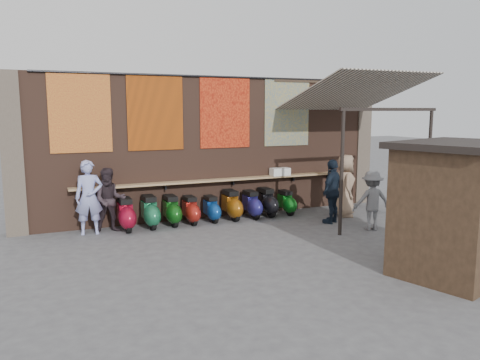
{
  "coord_description": "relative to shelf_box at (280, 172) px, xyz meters",
  "views": [
    {
      "loc": [
        -4.7,
        -9.9,
        3.05
      ],
      "look_at": [
        0.19,
        1.2,
        1.25
      ],
      "focal_mm": 35.0,
      "sensor_mm": 36.0,
      "label": 1
    }
  ],
  "objects": [
    {
      "name": "scooter_stool_5",
      "position": [
        -1.7,
        -0.3,
        -0.82
      ],
      "size": [
        0.39,
        0.87,
        0.83
      ],
      "primitive_type": null,
      "color": "#81460B",
      "rests_on": "ground"
    },
    {
      "name": "brick_wall",
      "position": [
        -1.98,
        0.4,
        0.76
      ],
      "size": [
        10.0,
        0.4,
        4.0
      ],
      "primitive_type": "cube",
      "color": "brown",
      "rests_on": "ground"
    },
    {
      "name": "awning_post_left",
      "position": [
        0.12,
        -2.9,
        0.31
      ],
      "size": [
        0.09,
        0.09,
        3.1
      ],
      "primitive_type": "cylinder",
      "color": "black",
      "rests_on": "ground"
    },
    {
      "name": "eating_counter",
      "position": [
        -1.98,
        0.03,
        -0.14
      ],
      "size": [
        8.0,
        0.32,
        0.05
      ],
      "primitive_type": "cube",
      "color": "#9E7A51",
      "rests_on": "brick_wall"
    },
    {
      "name": "market_stall",
      "position": [
        0.45,
        -6.05,
        -0.05
      ],
      "size": [
        2.58,
        2.22,
        2.37
      ],
      "primitive_type": "cube",
      "rotation": [
        0.0,
        0.0,
        0.3
      ],
      "color": "black",
      "rests_on": "ground"
    },
    {
      "name": "ground",
      "position": [
        -1.98,
        -2.3,
        -1.24
      ],
      "size": [
        70.0,
        70.0,
        0.0
      ],
      "primitive_type": "plane",
      "color": "#474749",
      "rests_on": "ground"
    },
    {
      "name": "scooter_stool_1",
      "position": [
        -4.02,
        -0.29,
        -0.82
      ],
      "size": [
        0.4,
        0.88,
        0.84
      ],
      "primitive_type": null,
      "color": "#196640",
      "rests_on": "ground"
    },
    {
      "name": "pier_right",
      "position": [
        3.22,
        0.4,
        0.76
      ],
      "size": [
        0.5,
        0.5,
        4.0
      ],
      "primitive_type": "cube",
      "color": "#4C4238",
      "rests_on": "ground"
    },
    {
      "name": "diner_right",
      "position": [
        -5.03,
        -0.3,
        -0.42
      ],
      "size": [
        0.85,
        0.69,
        1.64
      ],
      "primitive_type": "imported",
      "rotation": [
        0.0,
        0.0,
        -0.09
      ],
      "color": "#2D2328",
      "rests_on": "ground"
    },
    {
      "name": "awning_header",
      "position": [
        1.52,
        -2.9,
        1.84
      ],
      "size": [
        3.0,
        0.08,
        0.08
      ],
      "primitive_type": "cube",
      "color": "black",
      "rests_on": "awning_post_left"
    },
    {
      "name": "awning_post_right",
      "position": [
        2.92,
        -2.9,
        0.31
      ],
      "size": [
        0.09,
        0.09,
        3.1
      ],
      "primitive_type": "cylinder",
      "color": "black",
      "rests_on": "ground"
    },
    {
      "name": "scooter_stool_6",
      "position": [
        -1.09,
        -0.32,
        -0.85
      ],
      "size": [
        0.37,
        0.81,
        0.77
      ],
      "primitive_type": null,
      "color": "navy",
      "rests_on": "ground"
    },
    {
      "name": "stall_shelf",
      "position": [
        0.2,
        -5.24,
        -0.37
      ],
      "size": [
        1.77,
        0.63,
        0.06
      ],
      "primitive_type": "cube",
      "rotation": [
        0.0,
        0.0,
        0.3
      ],
      "color": "#473321",
      "rests_on": "market_stall"
    },
    {
      "name": "shopper_grey",
      "position": [
        1.16,
        -2.79,
        -0.47
      ],
      "size": [
        1.11,
        0.82,
        1.53
      ],
      "primitive_type": "imported",
      "rotation": [
        0.0,
        0.0,
        2.86
      ],
      "color": "slate",
      "rests_on": "ground"
    },
    {
      "name": "pier_left",
      "position": [
        -7.18,
        0.4,
        0.76
      ],
      "size": [
        0.5,
        0.5,
        4.0
      ],
      "primitive_type": "cube",
      "color": "#4C4238",
      "rests_on": "ground"
    },
    {
      "name": "awning_ledger",
      "position": [
        1.52,
        0.19,
        2.71
      ],
      "size": [
        3.3,
        0.08,
        0.12
      ],
      "primitive_type": "cube",
      "color": "#33261C",
      "rests_on": "brick_wall"
    },
    {
      "name": "shopper_tan",
      "position": [
        1.48,
        -1.22,
        -0.34
      ],
      "size": [
        0.9,
        1.04,
        1.8
      ],
      "primitive_type": "imported",
      "rotation": [
        0.0,
        0.0,
        1.11
      ],
      "color": "#96785F",
      "rests_on": "ground"
    },
    {
      "name": "diner_left",
      "position": [
        -5.52,
        -0.3,
        -0.31
      ],
      "size": [
        0.71,
        0.5,
        1.85
      ],
      "primitive_type": "imported",
      "rotation": [
        0.0,
        0.0,
        -0.09
      ],
      "color": "#939CD7",
      "rests_on": "ground"
    },
    {
      "name": "scooter_stool_0",
      "position": [
        -4.65,
        -0.33,
        -0.82
      ],
      "size": [
        0.4,
        0.88,
        0.84
      ],
      "primitive_type": null,
      "color": "maroon",
      "rests_on": "ground"
    },
    {
      "name": "scooter_stool_8",
      "position": [
        0.05,
        -0.31,
        -0.89
      ],
      "size": [
        0.33,
        0.74,
        0.7
      ],
      "primitive_type": null,
      "color": "#0D5C15",
      "rests_on": "ground"
    },
    {
      "name": "shopper_navy",
      "position": [
        0.67,
        -1.75,
        -0.36
      ],
      "size": [
        1.1,
        0.89,
        1.75
      ],
      "primitive_type": "imported",
      "rotation": [
        0.0,
        0.0,
        3.67
      ],
      "color": "black",
      "rests_on": "ground"
    },
    {
      "name": "hang_rail",
      "position": [
        -1.98,
        0.17,
        2.74
      ],
      "size": [
        9.5,
        0.06,
        0.06
      ],
      "primitive_type": "cylinder",
      "rotation": [
        0.0,
        1.57,
        0.0
      ],
      "color": "black",
      "rests_on": "brick_wall"
    },
    {
      "name": "scooter_stool_7",
      "position": [
        -0.56,
        -0.27,
        -0.84
      ],
      "size": [
        0.38,
        0.85,
        0.8
      ],
      "primitive_type": null,
      "color": "black",
      "rests_on": "ground"
    },
    {
      "name": "tapestry_redgold",
      "position": [
        -5.58,
        0.18,
        1.76
      ],
      "size": [
        1.5,
        0.02,
        2.0
      ],
      "primitive_type": "cube",
      "color": "maroon",
      "rests_on": "brick_wall"
    },
    {
      "name": "scooter_stool_2",
      "position": [
        -3.42,
        -0.26,
        -0.84
      ],
      "size": [
        0.38,
        0.84,
        0.8
      ],
      "primitive_type": null,
      "color": "#0E4A11",
      "rests_on": "ground"
    },
    {
      "name": "tapestry_orange",
      "position": [
        -1.68,
        0.18,
        1.76
      ],
      "size": [
        1.5,
        0.02,
        2.0
      ],
      "primitive_type": "cube",
      "color": "red",
      "rests_on": "brick_wall"
    },
    {
      "name": "scooter_stool_3",
      "position": [
        -2.91,
        -0.31,
        -0.86
      ],
      "size": [
        0.35,
        0.79,
        0.75
      ],
      "primitive_type": null,
      "color": "maroon",
      "rests_on": "ground"
    },
    {
      "name": "stall_roof",
      "position": [
        0.45,
        -6.05,
        1.19
      ],
      "size": [
        2.9,
        2.53,
        0.12
      ],
      "primitive_type": "cube",
      "rotation": [
        0.0,
        0.0,
        0.3
      ],
      "color": "black",
      "rests_on": "market_stall"
    },
    {
      "name": "scooter_stool_4",
      "position": [
        -2.3,
        -0.3,
        -0.88
      ],
      "size": [
        0.34,
        0.75,
        0.71
      ],
      "primitive_type": null,
      "color": "navy",
      "rests_on": "ground"
    },
    {
      "name": "shelf_box",
      "position": [
        0.0,
        0.0,
        0.0
      ],
      "size": [
        0.58,
        0.31,
        0.23
      ],
      "primitive_type": "cube",
      "color": "white",
      "rests_on": "eating_counter"
    },
    {
      "name": "tapestry_sun",
      "position": [
        -3.68,
        0.18,
        1.76
      ],
      "size": [
        1.5,
        0.02,
        2.0
      ],
      "primitive_type": "cube",
      "color": "orange",
      "rests_on": "brick_wall"
    },
    {
      "name": "tapestry_multi",
      "position": [
        0.32,
        0.18,
        1.76
      ],
      "size": [
        1.5,
        0.02,
        2.0
      ],
      "primitive_type": "cube",
      "color": "#275792",
      "rests_on": "brick_wall"
    },
    {
      "name": "awning_canvas",
      "position": [
        1.52,
        -1.4,
        2.31
      ],
      "size": [
        3.2,
        3.28,
        0.97
      ],
      "primitive_type": "cube",
      "rotation": [
        -0.28,
        0.0,
        0.0
      ],
      "color": "beige",
      "rests_on": "brick_wall"
    },
    {
      "name": "stall_sign",
      "position": [
        0.2,
        -5.24,
        0.48
      ],
      "size": [
        1.16,
        0.39,
        0.5
      ],
      "primitive_type": "cube",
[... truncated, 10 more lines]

